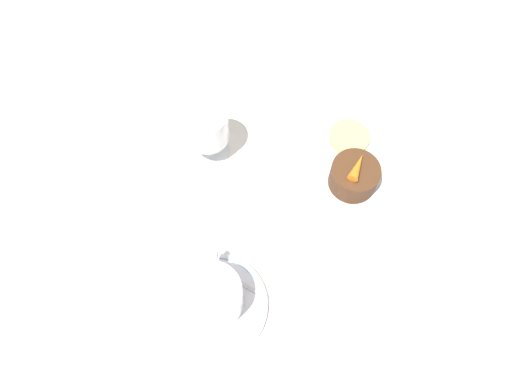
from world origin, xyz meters
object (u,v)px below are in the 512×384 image
Objects in this scene: wine_glass at (207,128)px; fork at (322,85)px; dinner_plate at (340,164)px; coffee_cup at (212,296)px; dessert_cake at (354,176)px.

fork is (0.14, -0.19, -0.06)m from wine_glass.
wine_glass is (0.02, 0.21, 0.06)m from dinner_plate.
coffee_cup is 0.43m from fork.
wine_glass is 0.52× the size of fork.
coffee_cup is at bearing 133.93° from dessert_cake.
wine_glass is 0.24m from dessert_cake.
dessert_cake is (-0.06, -0.23, -0.03)m from wine_glass.
dessert_cake is (-0.20, -0.04, 0.03)m from fork.
dessert_cake is at bearing -46.07° from coffee_cup.
coffee_cup reaches higher than dinner_plate.
dinner_plate is 0.17m from fork.
fork is (0.17, 0.03, -0.01)m from dinner_plate.
fork is at bearing -53.15° from wine_glass.
coffee_cup is 1.08× the size of wine_glass.
dessert_cake reaches higher than fork.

